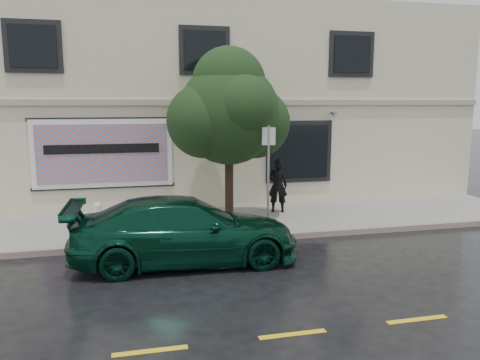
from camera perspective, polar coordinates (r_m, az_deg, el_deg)
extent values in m
plane|color=black|center=(10.86, 0.14, -9.92)|extent=(90.00, 90.00, 0.00)
cube|color=gray|center=(13.88, -2.98, -5.28)|extent=(20.00, 3.50, 0.15)
cube|color=gray|center=(12.22, -1.50, -7.32)|extent=(20.00, 0.18, 0.16)
cube|color=gold|center=(7.76, 6.44, -18.18)|extent=(19.00, 0.12, 0.01)
cube|color=beige|center=(19.11, -6.18, 9.09)|extent=(20.00, 8.00, 7.00)
cube|color=#9E9984|center=(15.11, -4.27, 9.42)|extent=(20.00, 0.12, 0.18)
cube|color=black|center=(16.01, 7.21, 3.45)|extent=(2.30, 0.10, 2.10)
cube|color=black|center=(15.96, 7.29, 3.43)|extent=(2.00, 0.05, 1.80)
cube|color=black|center=(15.18, -23.96, 14.71)|extent=(1.30, 0.05, 1.20)
cube|color=black|center=(15.14, -4.31, 15.48)|extent=(1.30, 0.05, 1.20)
cube|color=black|center=(16.67, 13.53, 14.70)|extent=(1.30, 0.05, 1.20)
cube|color=white|center=(15.00, -16.36, 3.13)|extent=(4.20, 0.06, 2.10)
cube|color=#F66136|center=(14.96, -16.36, 3.11)|extent=(3.90, 0.04, 1.80)
cube|color=black|center=(15.17, -16.17, -0.80)|extent=(4.30, 0.10, 0.10)
cube|color=black|center=(14.96, -16.54, 7.14)|extent=(4.30, 0.10, 0.10)
cube|color=black|center=(14.91, -16.40, 3.67)|extent=(3.40, 0.02, 0.28)
imported|color=#083423|center=(10.70, -6.71, -6.11)|extent=(5.16, 2.40, 1.49)
imported|color=black|center=(14.83, 4.61, -0.68)|extent=(0.71, 0.56, 1.70)
imported|color=black|center=(14.67, 4.67, 3.91)|extent=(1.08, 1.08, 0.69)
cylinder|color=#312016|center=(13.45, -1.33, -0.60)|extent=(0.24, 0.24, 2.21)
sphere|color=black|center=(13.25, -1.36, 8.07)|extent=(2.86, 2.86, 2.86)
cylinder|color=silver|center=(13.44, -16.83, -5.67)|extent=(0.30, 0.30, 0.08)
cylinder|color=silver|center=(13.36, -16.89, -4.38)|extent=(0.22, 0.22, 0.55)
sphere|color=silver|center=(13.29, -16.96, -3.07)|extent=(0.22, 0.22, 0.22)
cylinder|color=silver|center=(13.36, -16.90, -4.27)|extent=(0.32, 0.10, 0.10)
cylinder|color=gray|center=(12.35, 3.47, 0.00)|extent=(0.06, 0.06, 2.86)
cube|color=silver|center=(12.21, 3.52, 5.35)|extent=(0.34, 0.11, 0.46)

